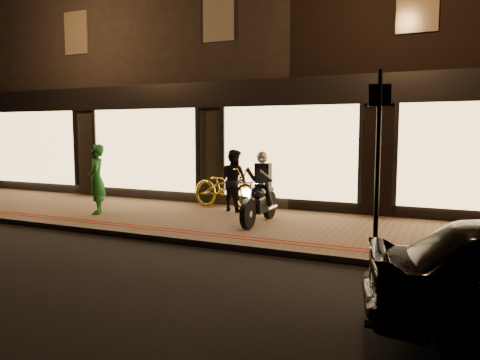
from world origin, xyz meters
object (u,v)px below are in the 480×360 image
bicycle_gold (226,188)px  person_green (97,179)px  motorcycle (260,196)px  sign_post (378,154)px

bicycle_gold → person_green: size_ratio=1.24×
motorcycle → person_green: bearing=-172.9°
motorcycle → bicycle_gold: bearing=137.3°
person_green → sign_post: bearing=42.0°
motorcycle → person_green: 4.16m
person_green → bicycle_gold: bearing=89.1°
motorcycle → person_green: person_green is taller
bicycle_gold → sign_post: bearing=-111.8°
sign_post → person_green: 7.02m
sign_post → bicycle_gold: size_ratio=1.41×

